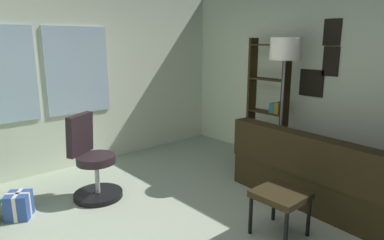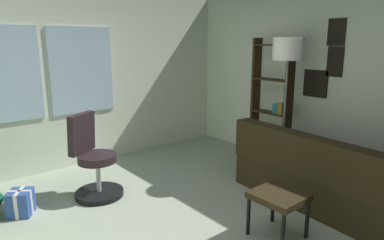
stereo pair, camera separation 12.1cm
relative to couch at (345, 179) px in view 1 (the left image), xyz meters
name	(u,v)px [view 1 (the left image)]	position (x,y,z in m)	size (l,w,h in m)	color
wall_back_with_windows	(67,80)	(-1.81, 3.18, 0.98)	(5.04, 0.12, 2.51)	silver
wall_right_with_frames	(334,82)	(0.78, 0.61, 0.98)	(0.12, 5.05, 2.51)	silver
couch	(345,179)	(0.00, 0.00, 0.00)	(1.75, 2.19, 0.83)	black
footstool	(281,198)	(-1.11, 0.10, 0.09)	(0.43, 0.45, 0.44)	black
gift_box_blue	(19,206)	(-2.85, 2.07, -0.15)	(0.32, 0.32, 0.27)	#2D4C99
office_chair	(92,166)	(-2.05, 2.01, 0.10)	(0.57, 0.59, 0.98)	black
bookshelf	(267,109)	(0.52, 1.46, 0.51)	(0.18, 0.64, 1.83)	#32220F
floor_lamp	(285,57)	(0.16, 0.98, 1.30)	(0.39, 0.39, 1.83)	slate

